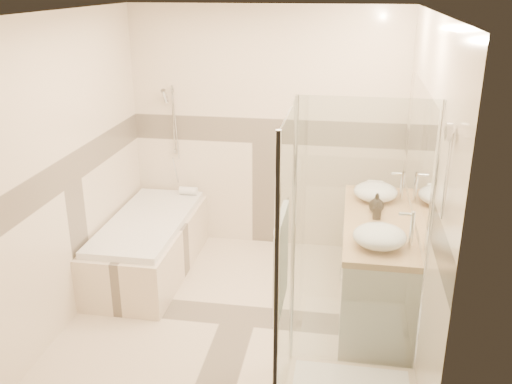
% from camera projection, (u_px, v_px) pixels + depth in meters
% --- Properties ---
extents(room, '(2.82, 3.02, 2.52)m').
position_uv_depth(room, '(245.00, 177.00, 4.47)').
color(room, beige).
rests_on(room, ground).
extents(bathtub, '(0.75, 1.70, 0.56)m').
position_uv_depth(bathtub, '(149.00, 242.00, 5.56)').
color(bathtub, beige).
rests_on(bathtub, ground).
extents(vanity, '(0.58, 1.62, 0.85)m').
position_uv_depth(vanity, '(375.00, 265.00, 4.86)').
color(vanity, silver).
rests_on(vanity, ground).
extents(shower_enclosure, '(0.96, 0.93, 2.04)m').
position_uv_depth(shower_enclosure, '(336.00, 342.00, 3.71)').
color(shower_enclosure, beige).
rests_on(shower_enclosure, ground).
extents(vessel_sink_near, '(0.39, 0.39, 0.16)m').
position_uv_depth(vessel_sink_near, '(376.00, 192.00, 5.11)').
color(vessel_sink_near, white).
rests_on(vessel_sink_near, vanity).
extents(vessel_sink_far, '(0.40, 0.40, 0.16)m').
position_uv_depth(vessel_sink_far, '(380.00, 236.00, 4.22)').
color(vessel_sink_far, white).
rests_on(vessel_sink_far, vanity).
extents(faucet_near, '(0.11, 0.03, 0.28)m').
position_uv_depth(faucet_near, '(401.00, 184.00, 5.05)').
color(faucet_near, silver).
rests_on(faucet_near, vanity).
extents(faucet_far, '(0.12, 0.03, 0.29)m').
position_uv_depth(faucet_far, '(411.00, 227.00, 4.16)').
color(faucet_far, silver).
rests_on(faucet_far, vanity).
extents(amenity_bottle_a, '(0.07, 0.07, 0.15)m').
position_uv_depth(amenity_bottle_a, '(377.00, 210.00, 4.71)').
color(amenity_bottle_a, black).
rests_on(amenity_bottle_a, vanity).
extents(amenity_bottle_b, '(0.17, 0.17, 0.17)m').
position_uv_depth(amenity_bottle_b, '(377.00, 203.00, 4.84)').
color(amenity_bottle_b, black).
rests_on(amenity_bottle_b, vanity).
extents(folded_towels, '(0.16, 0.25, 0.08)m').
position_uv_depth(folded_towels, '(375.00, 188.00, 5.31)').
color(folded_towels, white).
rests_on(folded_towels, vanity).
extents(rolled_towel, '(0.19, 0.09, 0.09)m').
position_uv_depth(rolled_towel, '(188.00, 191.00, 6.06)').
color(rolled_towel, white).
rests_on(rolled_towel, bathtub).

